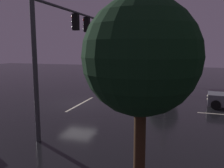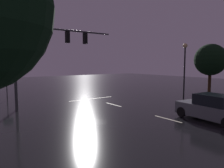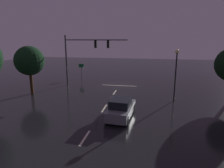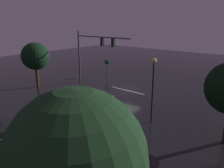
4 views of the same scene
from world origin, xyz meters
name	(u,v)px [view 4 (image 4 of 4)]	position (x,y,z in m)	size (l,w,h in m)	color
ground_plane	(129,90)	(0.00, 0.00, 0.00)	(80.00, 80.00, 0.00)	black
traffic_signal_assembly	(93,48)	(4.68, 1.43, 5.02)	(8.81, 0.47, 7.15)	#383A3D
lane_dash_far	(108,98)	(0.00, 4.00, 0.00)	(2.20, 0.16, 0.01)	beige
lane_dash_mid	(65,114)	(0.00, 10.00, 0.00)	(2.20, 0.16, 0.01)	beige
lane_dash_near	(0,140)	(0.00, 16.00, 0.00)	(2.20, 0.16, 0.01)	beige
stop_bar	(127,90)	(0.00, 0.24, 0.00)	(5.00, 0.16, 0.01)	beige
car_approaching	(61,119)	(-1.92, 11.90, 0.80)	(2.23, 4.49, 1.70)	slate
street_lamp_left_kerb	(153,79)	(-6.96, 6.27, 3.85)	(0.44, 0.44, 5.57)	black
route_sign	(107,64)	(7.17, -3.99, 1.82)	(0.90, 0.09, 2.52)	#383A3D
tree_left_near	(76,158)	(-10.99, 17.97, 4.30)	(4.50, 4.50, 6.56)	#382314
tree_right_far	(35,56)	(9.81, 6.68, 4.09)	(3.48, 3.48, 5.85)	#382314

